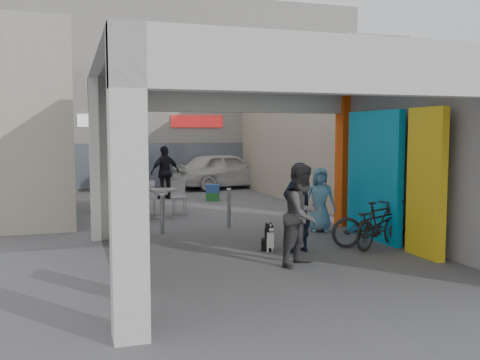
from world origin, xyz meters
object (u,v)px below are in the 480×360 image
object	(u,v)px
bicycle_front	(375,223)
bicycle_rear	(379,224)
cafe_set	(157,205)
man_crates	(165,172)
man_elderly	(320,200)
man_with_dog	(297,207)
man_back_turned	(303,215)
border_collie	(268,239)
produce_stand	(114,201)
white_van	(226,170)

from	to	relation	value
bicycle_front	bicycle_rear	distance (m)	0.14
cafe_set	bicycle_front	distance (m)	6.40
bicycle_front	man_crates	bearing A→B (deg)	25.70
man_elderly	cafe_set	bearing A→B (deg)	149.27
cafe_set	man_elderly	world-z (taller)	man_elderly
man_with_dog	bicycle_rear	world-z (taller)	man_with_dog
man_back_turned	man_elderly	size ratio (longest dim) A/B	1.18
man_back_turned	border_collie	bearing A→B (deg)	64.34
produce_stand	man_back_turned	bearing A→B (deg)	-87.32
man_crates	man_elderly	bearing A→B (deg)	90.48
white_van	bicycle_rear	bearing A→B (deg)	166.53
border_collie	man_elderly	distance (m)	2.54
bicycle_front	man_elderly	bearing A→B (deg)	18.49
man_with_dog	man_crates	size ratio (longest dim) A/B	0.94
cafe_set	produce_stand	bearing A→B (deg)	124.95
man_crates	bicycle_front	bearing A→B (deg)	88.65
bicycle_rear	man_crates	bearing A→B (deg)	-9.66
cafe_set	man_back_turned	xyz separation A→B (m)	(1.58, -6.19, 0.55)
cafe_set	bicycle_front	bearing A→B (deg)	-55.52
man_with_dog	white_van	xyz separation A→B (m)	(2.01, 11.98, -0.12)
man_elderly	man_crates	xyz separation A→B (m)	(-2.42, 7.26, 0.18)
man_back_turned	man_elderly	world-z (taller)	man_back_turned
cafe_set	border_collie	size ratio (longest dim) A/B	2.71
man_crates	bicycle_rear	world-z (taller)	man_crates
border_collie	bicycle_front	size ratio (longest dim) A/B	0.32
produce_stand	man_with_dog	xyz separation A→B (m)	(2.98, -6.74, 0.60)
cafe_set	border_collie	bearing A→B (deg)	-74.12
man_with_dog	produce_stand	bearing A→B (deg)	-78.05
man_elderly	bicycle_front	world-z (taller)	man_elderly
man_back_turned	bicycle_rear	bearing A→B (deg)	-12.78
produce_stand	bicycle_front	bearing A→B (deg)	-71.69
man_with_dog	man_elderly	size ratio (longest dim) A/B	1.16
produce_stand	man_crates	size ratio (longest dim) A/B	0.57
man_with_dog	white_van	distance (m)	12.15
produce_stand	man_elderly	distance (m)	6.57
bicycle_rear	border_collie	bearing A→B (deg)	52.26
bicycle_front	white_van	world-z (taller)	white_van
man_back_turned	cafe_set	bearing A→B (deg)	70.68
produce_stand	bicycle_rear	world-z (taller)	bicycle_rear
bicycle_front	white_van	xyz separation A→B (m)	(0.30, 12.05, 0.27)
cafe_set	bicycle_front	world-z (taller)	bicycle_front
produce_stand	bicycle_front	xyz separation A→B (m)	(4.69, -6.80, 0.20)
border_collie	bicycle_rear	world-z (taller)	bicycle_rear
man_back_turned	white_van	world-z (taller)	man_back_turned
border_collie	bicycle_rear	size ratio (longest dim) A/B	0.36
man_back_turned	man_with_dog	bearing A→B (deg)	37.77
man_with_dog	man_back_turned	size ratio (longest dim) A/B	0.98
man_crates	white_van	bearing A→B (deg)	-154.63
border_collie	man_with_dog	world-z (taller)	man_with_dog
cafe_set	man_back_turned	distance (m)	6.41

